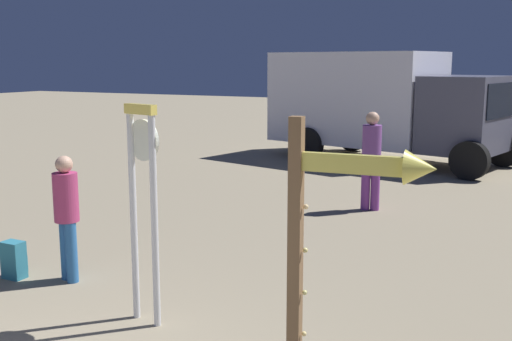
{
  "coord_description": "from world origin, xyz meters",
  "views": [
    {
      "loc": [
        3.69,
        -2.35,
        2.66
      ],
      "look_at": [
        -0.01,
        5.03,
        1.2
      ],
      "focal_mm": 43.12,
      "sensor_mm": 36.0,
      "label": 1
    }
  ],
  "objects_px": {
    "standing_clock": "(143,192)",
    "person_distant": "(371,156)",
    "backpack": "(14,260)",
    "person_near_clock": "(67,212)",
    "box_truck_near": "(378,102)",
    "arrow_sign": "(342,220)"
  },
  "relations": [
    {
      "from": "standing_clock",
      "to": "person_distant",
      "type": "distance_m",
      "value": 5.86
    },
    {
      "from": "box_truck_near",
      "to": "person_near_clock",
      "type": "bearing_deg",
      "value": -94.12
    },
    {
      "from": "arrow_sign",
      "to": "person_near_clock",
      "type": "relative_size",
      "value": 1.45
    },
    {
      "from": "person_distant",
      "to": "box_truck_near",
      "type": "height_order",
      "value": "box_truck_near"
    },
    {
      "from": "arrow_sign",
      "to": "person_near_clock",
      "type": "height_order",
      "value": "arrow_sign"
    },
    {
      "from": "backpack",
      "to": "person_distant",
      "type": "bearing_deg",
      "value": 61.81
    },
    {
      "from": "person_near_clock",
      "to": "box_truck_near",
      "type": "xyz_separation_m",
      "value": [
        0.79,
        10.92,
        0.72
      ]
    },
    {
      "from": "box_truck_near",
      "to": "arrow_sign",
      "type": "bearing_deg",
      "value": -75.65
    },
    {
      "from": "person_near_clock",
      "to": "backpack",
      "type": "distance_m",
      "value": 0.96
    },
    {
      "from": "standing_clock",
      "to": "backpack",
      "type": "distance_m",
      "value": 2.56
    },
    {
      "from": "arrow_sign",
      "to": "standing_clock",
      "type": "bearing_deg",
      "value": 163.89
    },
    {
      "from": "backpack",
      "to": "person_distant",
      "type": "relative_size",
      "value": 0.26
    },
    {
      "from": "person_distant",
      "to": "box_truck_near",
      "type": "bearing_deg",
      "value": 104.61
    },
    {
      "from": "standing_clock",
      "to": "backpack",
      "type": "bearing_deg",
      "value": 172.05
    },
    {
      "from": "backpack",
      "to": "arrow_sign",
      "type": "bearing_deg",
      "value": -12.13
    },
    {
      "from": "backpack",
      "to": "person_distant",
      "type": "height_order",
      "value": "person_distant"
    },
    {
      "from": "standing_clock",
      "to": "box_truck_near",
      "type": "xyz_separation_m",
      "value": [
        -0.8,
        11.47,
        0.22
      ]
    },
    {
      "from": "person_near_clock",
      "to": "arrow_sign",
      "type": "bearing_deg",
      "value": -17.44
    },
    {
      "from": "arrow_sign",
      "to": "person_distant",
      "type": "relative_size",
      "value": 1.27
    },
    {
      "from": "backpack",
      "to": "box_truck_near",
      "type": "xyz_separation_m",
      "value": [
        1.46,
        11.16,
        1.36
      ]
    },
    {
      "from": "person_distant",
      "to": "arrow_sign",
      "type": "bearing_deg",
      "value": -75.89
    },
    {
      "from": "person_near_clock",
      "to": "backpack",
      "type": "bearing_deg",
      "value": -160.57
    }
  ]
}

